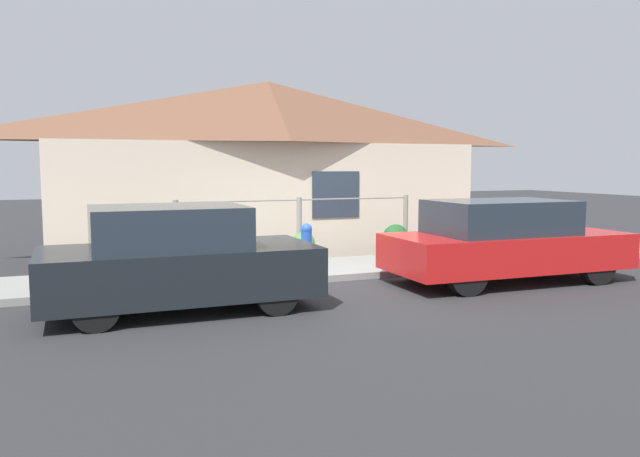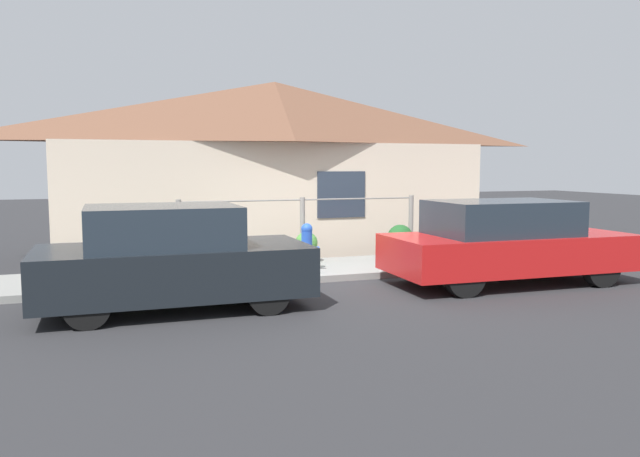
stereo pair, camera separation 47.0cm
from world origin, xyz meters
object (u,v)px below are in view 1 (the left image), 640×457
Objects in this scene: potted_plant_near_hydrant at (304,244)px; fire_hydrant at (306,246)px; potted_plant_by_fence at (191,252)px; potted_plant_corner at (396,238)px; car_right at (505,241)px; car_left at (177,260)px.

fire_hydrant is at bearing -107.97° from potted_plant_near_hydrant.
potted_plant_corner is (4.18, -0.10, 0.07)m from potted_plant_by_fence.
potted_plant_near_hydrant is (-2.67, 2.62, -0.24)m from car_right.
car_left is 6.14× the size of potted_plant_by_fence.
potted_plant_by_fence is (-1.84, 1.07, -0.14)m from fire_hydrant.
potted_plant_near_hydrant is at bearing -2.22° from potted_plant_by_fence.
car_right is 2.70m from potted_plant_corner.
fire_hydrant is 1.43× the size of potted_plant_by_fence.
car_left is at bearing -137.31° from potted_plant_near_hydrant.
car_left reaches higher than potted_plant_by_fence.
potted_plant_by_fence is (-2.16, 0.08, -0.04)m from potted_plant_near_hydrant.
car_left is 0.88× the size of car_right.
potted_plant_near_hydrant is 2.01m from potted_plant_corner.
fire_hydrant is 1.28× the size of potted_plant_corner.
potted_plant_corner is (2.01, -0.01, 0.03)m from potted_plant_near_hydrant.
potted_plant_by_fence is (0.68, 2.71, -0.28)m from car_left.
car_right is 3.41m from fire_hydrant.
car_right is at bearing -75.77° from potted_plant_corner.
car_right is 3.75m from potted_plant_near_hydrant.
potted_plant_near_hydrant is (2.84, 2.62, -0.24)m from car_left.
car_left is 6.18× the size of potted_plant_near_hydrant.
car_left is at bearing -178.58° from car_right.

